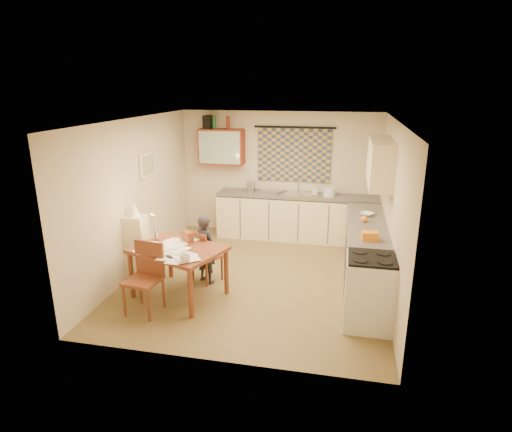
% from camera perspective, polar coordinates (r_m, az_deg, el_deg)
% --- Properties ---
extents(floor, '(4.00, 4.50, 0.02)m').
position_cam_1_polar(floor, '(7.02, 0.06, -8.20)').
color(floor, brown).
rests_on(floor, ground).
extents(ceiling, '(4.00, 4.50, 0.02)m').
position_cam_1_polar(ceiling, '(6.37, 0.07, 12.75)').
color(ceiling, white).
rests_on(ceiling, floor).
extents(wall_back, '(4.00, 0.02, 2.50)m').
position_cam_1_polar(wall_back, '(8.75, 3.10, 5.61)').
color(wall_back, beige).
rests_on(wall_back, floor).
extents(wall_front, '(4.00, 0.02, 2.50)m').
position_cam_1_polar(wall_front, '(4.51, -5.83, -5.75)').
color(wall_front, beige).
rests_on(wall_front, floor).
extents(wall_left, '(0.02, 4.50, 2.50)m').
position_cam_1_polar(wall_left, '(7.25, -15.70, 2.56)').
color(wall_left, beige).
rests_on(wall_left, floor).
extents(wall_right, '(0.02, 4.50, 2.50)m').
position_cam_1_polar(wall_right, '(6.49, 17.70, 0.70)').
color(wall_right, beige).
rests_on(wall_right, floor).
extents(window_blind, '(1.45, 0.03, 1.05)m').
position_cam_1_polar(window_blind, '(8.60, 5.10, 8.08)').
color(window_blind, navy).
rests_on(window_blind, wall_back).
extents(curtain_rod, '(1.60, 0.04, 0.04)m').
position_cam_1_polar(curtain_rod, '(8.51, 5.18, 11.71)').
color(curtain_rod, black).
rests_on(curtain_rod, wall_back).
extents(wall_cabinet, '(0.90, 0.34, 0.70)m').
position_cam_1_polar(wall_cabinet, '(8.73, -4.61, 9.22)').
color(wall_cabinet, maroon).
rests_on(wall_cabinet, wall_back).
extents(wall_cabinet_glass, '(0.84, 0.02, 0.64)m').
position_cam_1_polar(wall_cabinet_glass, '(8.57, -4.93, 9.06)').
color(wall_cabinet_glass, '#99B2A5').
rests_on(wall_cabinet_glass, wall_back).
extents(upper_cabinet_right, '(0.34, 1.30, 0.70)m').
position_cam_1_polar(upper_cabinet_right, '(6.88, 16.24, 6.87)').
color(upper_cabinet_right, beige).
rests_on(upper_cabinet_right, wall_right).
extents(framed_print, '(0.04, 0.50, 0.40)m').
position_cam_1_polar(framed_print, '(7.49, -14.31, 6.64)').
color(framed_print, '#F3E9CC').
rests_on(framed_print, wall_left).
extents(print_canvas, '(0.01, 0.42, 0.32)m').
position_cam_1_polar(print_canvas, '(7.48, -14.14, 6.64)').
color(print_canvas, beige).
rests_on(print_canvas, wall_left).
extents(counter_back, '(3.30, 0.62, 0.92)m').
position_cam_1_polar(counter_back, '(8.59, 5.86, -0.17)').
color(counter_back, beige).
rests_on(counter_back, floor).
extents(counter_right, '(0.62, 2.95, 0.92)m').
position_cam_1_polar(counter_right, '(6.78, 14.44, -5.48)').
color(counter_right, beige).
rests_on(counter_right, floor).
extents(stove, '(0.61, 0.61, 0.95)m').
position_cam_1_polar(stove, '(5.71, 14.86, -9.73)').
color(stove, white).
rests_on(stove, floor).
extents(sink, '(0.64, 0.56, 0.10)m').
position_cam_1_polar(sink, '(8.48, 5.69, 2.61)').
color(sink, silver).
rests_on(sink, counter_back).
extents(tap, '(0.04, 0.04, 0.28)m').
position_cam_1_polar(tap, '(8.61, 5.63, 4.07)').
color(tap, silver).
rests_on(tap, counter_back).
extents(dish_rack, '(0.43, 0.40, 0.06)m').
position_cam_1_polar(dish_rack, '(8.53, 2.17, 3.26)').
color(dish_rack, silver).
rests_on(dish_rack, counter_back).
extents(kettle, '(0.22, 0.22, 0.24)m').
position_cam_1_polar(kettle, '(8.59, -0.67, 3.98)').
color(kettle, silver).
rests_on(kettle, counter_back).
extents(mixing_bowl, '(0.32, 0.32, 0.16)m').
position_cam_1_polar(mixing_bowl, '(8.41, 9.77, 3.16)').
color(mixing_bowl, white).
rests_on(mixing_bowl, counter_back).
extents(soap_bottle, '(0.14, 0.14, 0.20)m').
position_cam_1_polar(soap_bottle, '(8.47, 7.81, 3.48)').
color(soap_bottle, white).
rests_on(soap_bottle, counter_back).
extents(bowl, '(0.37, 0.37, 0.05)m').
position_cam_1_polar(bowl, '(7.29, 14.53, 0.25)').
color(bowl, white).
rests_on(bowl, counter_right).
extents(orange_bag, '(0.23, 0.18, 0.12)m').
position_cam_1_polar(orange_bag, '(6.16, 14.95, -2.57)').
color(orange_bag, orange).
rests_on(orange_bag, counter_right).
extents(fruit_orange, '(0.10, 0.10, 0.10)m').
position_cam_1_polar(fruit_orange, '(6.93, 14.24, -0.41)').
color(fruit_orange, orange).
rests_on(fruit_orange, counter_right).
extents(speaker, '(0.19, 0.23, 0.26)m').
position_cam_1_polar(speaker, '(8.75, -6.36, 12.36)').
color(speaker, black).
rests_on(speaker, wall_cabinet).
extents(bottle_green, '(0.07, 0.07, 0.26)m').
position_cam_1_polar(bottle_green, '(8.72, -5.64, 12.36)').
color(bottle_green, '#195926').
rests_on(bottle_green, wall_cabinet).
extents(bottle_brown, '(0.08, 0.08, 0.26)m').
position_cam_1_polar(bottle_brown, '(8.64, -3.75, 12.36)').
color(bottle_brown, maroon).
rests_on(bottle_brown, wall_cabinet).
extents(dining_table, '(1.47, 1.29, 0.75)m').
position_cam_1_polar(dining_table, '(6.40, -10.20, -7.31)').
color(dining_table, brown).
rests_on(dining_table, floor).
extents(chair_far, '(0.52, 0.52, 0.84)m').
position_cam_1_polar(chair_far, '(6.85, -6.62, -6.52)').
color(chair_far, brown).
rests_on(chair_far, floor).
extents(chair_near, '(0.49, 0.49, 0.97)m').
position_cam_1_polar(chair_near, '(6.10, -14.62, -9.69)').
color(chair_near, brown).
rests_on(chair_near, floor).
extents(person, '(0.62, 0.60, 1.10)m').
position_cam_1_polar(person, '(6.70, -6.73, -4.40)').
color(person, black).
rests_on(person, floor).
extents(shelf_stand, '(0.32, 0.30, 1.05)m').
position_cam_1_polar(shelf_stand, '(7.03, -15.56, -4.10)').
color(shelf_stand, beige).
rests_on(shelf_stand, floor).
extents(lampshade, '(0.20, 0.20, 0.22)m').
position_cam_1_polar(lampshade, '(6.83, -15.99, 0.89)').
color(lampshade, '#F3E9CC').
rests_on(lampshade, shelf_stand).
extents(letter_rack, '(0.23, 0.21, 0.16)m').
position_cam_1_polar(letter_rack, '(6.45, -9.16, -2.72)').
color(letter_rack, brown).
rests_on(letter_rack, dining_table).
extents(mug, '(0.24, 0.24, 0.11)m').
position_cam_1_polar(mug, '(5.72, -9.43, -5.65)').
color(mug, white).
rests_on(mug, dining_table).
extents(magazine, '(0.27, 0.33, 0.03)m').
position_cam_1_polar(magazine, '(6.40, -15.07, -3.90)').
color(magazine, maroon).
rests_on(magazine, dining_table).
extents(book, '(0.47, 0.47, 0.02)m').
position_cam_1_polar(book, '(6.44, -13.86, -3.71)').
color(book, orange).
rests_on(book, dining_table).
extents(orange_box, '(0.14, 0.14, 0.04)m').
position_cam_1_polar(orange_box, '(6.24, -14.55, -4.35)').
color(orange_box, orange).
rests_on(orange_box, dining_table).
extents(eyeglasses, '(0.13, 0.11, 0.02)m').
position_cam_1_polar(eyeglasses, '(5.94, -11.48, -5.38)').
color(eyeglasses, black).
rests_on(eyeglasses, dining_table).
extents(candle_holder, '(0.08, 0.08, 0.18)m').
position_cam_1_polar(candle_holder, '(6.59, -13.16, -2.42)').
color(candle_holder, silver).
rests_on(candle_holder, dining_table).
extents(candle, '(0.03, 0.03, 0.22)m').
position_cam_1_polar(candle, '(6.50, -13.38, -0.85)').
color(candle, white).
rests_on(candle, dining_table).
extents(candle_flame, '(0.02, 0.02, 0.02)m').
position_cam_1_polar(candle_flame, '(6.49, -13.73, 0.21)').
color(candle_flame, '#FFCC66').
rests_on(candle_flame, dining_table).
extents(papers, '(1.08, 1.05, 0.02)m').
position_cam_1_polar(papers, '(6.20, -10.97, -4.32)').
color(papers, white).
rests_on(papers, dining_table).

